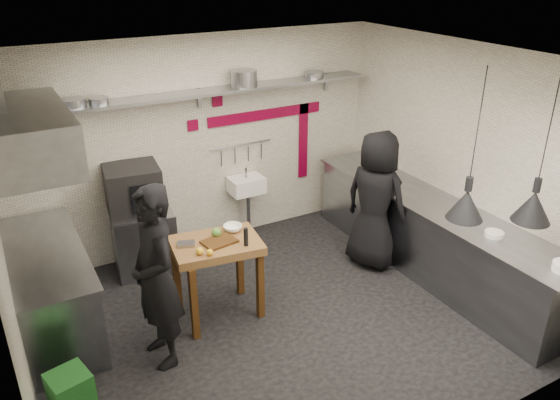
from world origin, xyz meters
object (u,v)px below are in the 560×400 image
combi_oven (133,189)px  prep_table (218,279)px  oven_stand (144,240)px  chef_left (156,278)px  chef_right (376,201)px  green_bin (72,398)px

combi_oven → prep_table: (0.48, -1.39, -0.63)m
oven_stand → combi_oven: size_ratio=1.27×
chef_left → chef_right: bearing=93.3°
green_bin → chef_right: size_ratio=0.28×
prep_table → chef_right: bearing=9.5°
green_bin → chef_right: chef_right is taller
prep_table → oven_stand: bearing=115.1°
oven_stand → chef_right: 2.94m
combi_oven → green_bin: bearing=-112.6°
combi_oven → chef_right: size_ratio=0.36×
green_bin → prep_table: 1.88m
prep_table → chef_right: (2.16, 0.06, 0.43)m
combi_oven → chef_left: chef_left is taller
combi_oven → chef_right: chef_right is taller
chef_right → chef_left: bearing=79.7°
combi_oven → chef_left: 1.80m
prep_table → chef_left: bearing=-145.8°
combi_oven → chef_right: (2.64, -1.33, -0.20)m
chef_right → green_bin: bearing=83.7°
prep_table → green_bin: bearing=-146.9°
prep_table → chef_left: chef_left is taller
oven_stand → prep_table: (0.42, -1.37, 0.06)m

